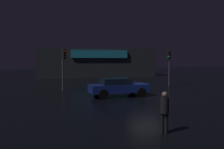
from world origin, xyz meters
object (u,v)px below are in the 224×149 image
Objects in this scene: traffic_signal_opposite at (64,61)px; car_near at (118,87)px; traffic_signal_cross_left at (169,59)px; store_building at (94,63)px; pedestrian at (164,109)px.

traffic_signal_opposite reaches higher than car_near.
traffic_signal_cross_left reaches higher than car_near.
store_building is 11.87× the size of pedestrian.
pedestrian is (-8.66, -14.50, -2.01)m from traffic_signal_cross_left.
store_building is 19.53m from traffic_signal_opposite.
traffic_signal_cross_left is at bearing 2.73° from traffic_signal_opposite.
traffic_signal_opposite is 6.47m from car_near.
store_building is at bearing 82.38° from car_near.
store_building reaches higher than traffic_signal_cross_left.
pedestrian is (2.61, -13.96, -1.80)m from traffic_signal_opposite.
traffic_signal_cross_left is at bearing 59.15° from pedestrian.
store_building is 23.48m from car_near.
car_near is (-3.11, -23.22, -1.55)m from store_building.
store_building is at bearing 82.60° from pedestrian.
car_near is at bearing 83.16° from pedestrian.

